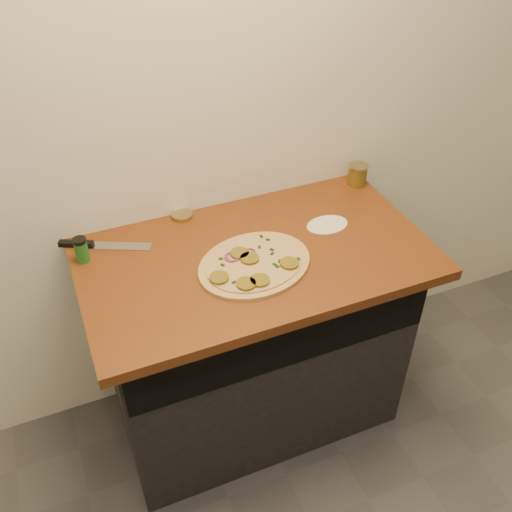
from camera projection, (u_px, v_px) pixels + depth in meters
name	position (u px, v px, depth m)	size (l,w,h in m)	color
cabinet	(252.00, 340.00, 2.27)	(1.10, 0.60, 0.86)	black
countertop	(255.00, 257.00, 1.97)	(1.20, 0.70, 0.04)	brown
pizza	(254.00, 264.00, 1.89)	(0.48, 0.48, 0.03)	#D3B769
chefs_knife	(97.00, 245.00, 1.98)	(0.31, 0.17, 0.02)	#B7BAC1
mason_jar_lid	(182.00, 215.00, 2.12)	(0.08, 0.08, 0.02)	tan
salsa_jar	(358.00, 175.00, 2.28)	(0.08, 0.08, 0.09)	maroon
spice_shaker	(81.00, 250.00, 1.89)	(0.05, 0.05, 0.09)	#1E5F1E
flour_spill	(327.00, 225.00, 2.08)	(0.16, 0.16, 0.00)	silver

